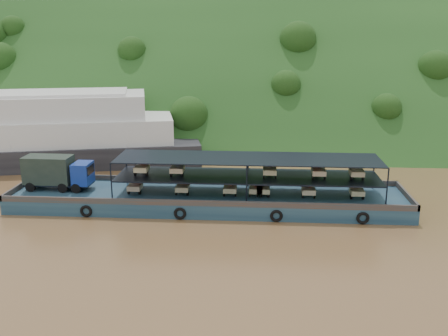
{
  "coord_description": "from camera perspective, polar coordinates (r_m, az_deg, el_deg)",
  "views": [
    {
      "loc": [
        1.06,
        -40.6,
        15.21
      ],
      "look_at": [
        -2.0,
        3.0,
        3.2
      ],
      "focal_mm": 40.0,
      "sensor_mm": 36.0,
      "label": 1
    }
  ],
  "objects": [
    {
      "name": "cargo_barge",
      "position": [
        44.83,
        -2.88,
        -3.04
      ],
      "size": [
        35.0,
        7.18,
        4.54
      ],
      "color": "#122B40",
      "rests_on": "ground"
    },
    {
      "name": "ground",
      "position": [
        43.37,
        2.37,
        -5.18
      ],
      "size": [
        160.0,
        160.0,
        0.0
      ],
      "primitive_type": "plane",
      "color": "brown",
      "rests_on": "ground"
    },
    {
      "name": "hillside",
      "position": [
        78.1,
        3.17,
        4.11
      ],
      "size": [
        140.0,
        39.6,
        39.6
      ],
      "primitive_type": "cube",
      "rotation": [
        0.79,
        0.0,
        0.0
      ],
      "color": "#163413",
      "rests_on": "ground"
    },
    {
      "name": "passenger_ferry",
      "position": [
        63.39,
        -22.26,
        3.71
      ],
      "size": [
        42.94,
        19.68,
        8.44
      ],
      "rotation": [
        0.0,
        0.0,
        0.23
      ],
      "color": "black",
      "rests_on": "ground"
    }
  ]
}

